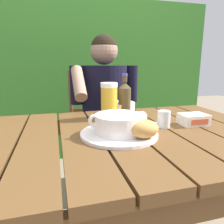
% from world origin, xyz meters
% --- Properties ---
extents(dining_table, '(1.33, 0.83, 0.76)m').
position_xyz_m(dining_table, '(0.00, 0.00, 0.66)').
color(dining_table, brown).
rests_on(dining_table, ground_plane).
extents(hedge_backdrop, '(2.96, 0.79, 2.26)m').
position_xyz_m(hedge_backdrop, '(-0.09, 1.78, 0.95)').
color(hedge_backdrop, '#2F6A24').
rests_on(hedge_backdrop, ground_plane).
extents(chair_near_diner, '(0.47, 0.40, 0.98)m').
position_xyz_m(chair_near_diner, '(0.11, 0.85, 0.49)').
color(chair_near_diner, brown).
rests_on(chair_near_diner, ground_plane).
extents(person_eating, '(0.48, 0.47, 1.23)m').
position_xyz_m(person_eating, '(0.11, 0.65, 0.72)').
color(person_eating, black).
rests_on(person_eating, ground_plane).
extents(serving_plate, '(0.30, 0.30, 0.01)m').
position_xyz_m(serving_plate, '(-0.00, -0.03, 0.77)').
color(serving_plate, white).
rests_on(serving_plate, dining_table).
extents(soup_bowl, '(0.24, 0.19, 0.08)m').
position_xyz_m(soup_bowl, '(-0.00, -0.03, 0.81)').
color(soup_bowl, white).
rests_on(soup_bowl, serving_plate).
extents(bread_roll, '(0.11, 0.09, 0.06)m').
position_xyz_m(bread_roll, '(0.07, -0.12, 0.81)').
color(bread_roll, tan).
rests_on(bread_roll, serving_plate).
extents(beer_glass, '(0.08, 0.08, 0.18)m').
position_xyz_m(beer_glass, '(0.02, 0.22, 0.85)').
color(beer_glass, gold).
rests_on(beer_glass, dining_table).
extents(beer_bottle, '(0.07, 0.07, 0.22)m').
position_xyz_m(beer_bottle, '(0.12, 0.25, 0.86)').
color(beer_bottle, '#483921').
rests_on(beer_bottle, dining_table).
extents(water_glass_small, '(0.06, 0.06, 0.07)m').
position_xyz_m(water_glass_small, '(0.22, 0.02, 0.80)').
color(water_glass_small, silver).
rests_on(water_glass_small, dining_table).
extents(butter_tub, '(0.12, 0.09, 0.05)m').
position_xyz_m(butter_tub, '(0.37, 0.02, 0.79)').
color(butter_tub, white).
rests_on(butter_tub, dining_table).
extents(table_knife, '(0.14, 0.06, 0.01)m').
position_xyz_m(table_knife, '(0.17, 0.09, 0.77)').
color(table_knife, silver).
rests_on(table_knife, dining_table).
extents(diner_bowl, '(0.16, 0.16, 0.06)m').
position_xyz_m(diner_bowl, '(0.11, 0.30, 0.80)').
color(diner_bowl, white).
rests_on(diner_bowl, dining_table).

